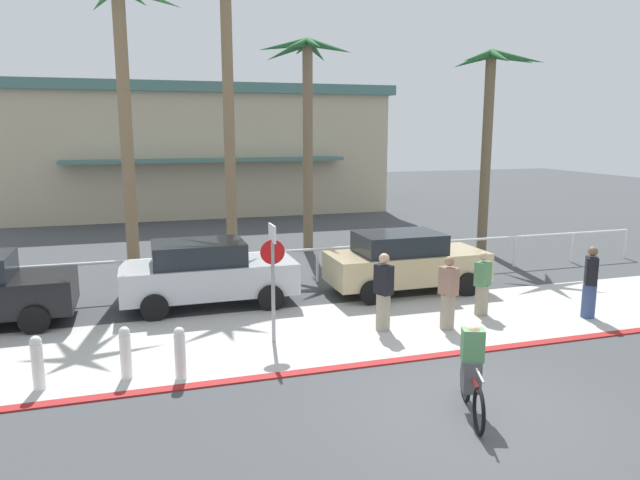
% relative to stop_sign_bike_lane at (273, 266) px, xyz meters
% --- Properties ---
extents(ground_plane, '(80.00, 80.00, 0.00)m').
position_rel_stop_sign_bike_lane_xyz_m(ground_plane, '(2.36, 6.06, -1.68)').
color(ground_plane, '#424447').
extents(sidewalk_strip, '(44.00, 4.00, 0.02)m').
position_rel_stop_sign_bike_lane_xyz_m(sidewalk_strip, '(2.36, 0.26, -1.67)').
color(sidewalk_strip, beige).
rests_on(sidewalk_strip, ground).
extents(curb_paint, '(44.00, 0.24, 0.03)m').
position_rel_stop_sign_bike_lane_xyz_m(curb_paint, '(2.36, -1.74, -1.66)').
color(curb_paint, maroon).
rests_on(curb_paint, ground).
extents(building_backdrop, '(19.99, 11.76, 6.76)m').
position_rel_stop_sign_bike_lane_xyz_m(building_backdrop, '(0.75, 23.23, 1.72)').
color(building_backdrop, '#BCAD8E').
rests_on(building_backdrop, ground).
extents(rail_fence, '(22.84, 0.08, 1.04)m').
position_rel_stop_sign_bike_lane_xyz_m(rail_fence, '(2.36, 4.56, -0.84)').
color(rail_fence, white).
rests_on(rail_fence, ground).
extents(stop_sign_bike_lane, '(0.52, 0.56, 2.56)m').
position_rel_stop_sign_bike_lane_xyz_m(stop_sign_bike_lane, '(0.00, 0.00, 0.00)').
color(stop_sign_bike_lane, gray).
rests_on(stop_sign_bike_lane, ground).
extents(bollard_0, '(0.20, 0.20, 1.00)m').
position_rel_stop_sign_bike_lane_xyz_m(bollard_0, '(-2.98, -1.04, -1.16)').
color(bollard_0, white).
rests_on(bollard_0, ground).
extents(bollard_1, '(0.20, 0.20, 1.00)m').
position_rel_stop_sign_bike_lane_xyz_m(bollard_1, '(-4.44, -1.09, -1.16)').
color(bollard_1, white).
rests_on(bollard_1, ground).
extents(bollard_2, '(0.20, 0.20, 1.00)m').
position_rel_stop_sign_bike_lane_xyz_m(bollard_2, '(-2.04, -1.36, -1.16)').
color(bollard_2, white).
rests_on(bollard_2, ground).
extents(palm_tree_0, '(3.01, 2.72, 8.52)m').
position_rel_stop_sign_bike_lane_xyz_m(palm_tree_0, '(-2.81, 6.16, 4.31)').
color(palm_tree_0, '#846B4C').
rests_on(palm_tree_0, ground).
extents(palm_tree_1, '(3.10, 3.15, 9.44)m').
position_rel_stop_sign_bike_lane_xyz_m(palm_tree_1, '(0.31, 7.92, 5.26)').
color(palm_tree_1, '#846B4C').
rests_on(palm_tree_1, ground).
extents(palm_tree_2, '(3.45, 3.20, 7.65)m').
position_rel_stop_sign_bike_lane_xyz_m(palm_tree_2, '(3.31, 8.94, 4.12)').
color(palm_tree_2, '#756047').
rests_on(palm_tree_2, ground).
extents(palm_tree_3, '(3.41, 3.63, 7.27)m').
position_rel_stop_sign_bike_lane_xyz_m(palm_tree_3, '(9.56, 7.05, 3.80)').
color(palm_tree_3, brown).
rests_on(palm_tree_3, ground).
extents(car_silver_1, '(4.40, 2.02, 1.69)m').
position_rel_stop_sign_bike_lane_xyz_m(car_silver_1, '(-1.04, 3.15, -0.81)').
color(car_silver_1, '#B2B7BC').
rests_on(car_silver_1, ground).
extents(car_tan_2, '(4.40, 2.02, 1.69)m').
position_rel_stop_sign_bike_lane_xyz_m(car_tan_2, '(4.38, 2.82, -0.81)').
color(car_tan_2, tan).
rests_on(car_tan_2, ground).
extents(cyclist_red_0, '(0.69, 1.73, 1.50)m').
position_rel_stop_sign_bike_lane_xyz_m(cyclist_red_0, '(2.33, -4.03, -0.98)').
color(cyclist_red_0, black).
rests_on(cyclist_red_0, ground).
extents(pedestrian_0, '(0.41, 0.46, 1.80)m').
position_rel_stop_sign_bike_lane_xyz_m(pedestrian_0, '(2.52, -0.00, -0.84)').
color(pedestrian_0, gray).
rests_on(pedestrian_0, ground).
extents(pedestrian_1, '(0.48, 0.43, 1.59)m').
position_rel_stop_sign_bike_lane_xyz_m(pedestrian_1, '(5.27, 0.32, -0.95)').
color(pedestrian_1, gray).
rests_on(pedestrian_1, ground).
extents(pedestrian_2, '(0.40, 0.46, 1.71)m').
position_rel_stop_sign_bike_lane_xyz_m(pedestrian_2, '(3.96, -0.35, -0.89)').
color(pedestrian_2, gray).
rests_on(pedestrian_2, ground).
extents(pedestrian_3, '(0.45, 0.48, 1.77)m').
position_rel_stop_sign_bike_lane_xyz_m(pedestrian_3, '(7.62, -0.62, -0.86)').
color(pedestrian_3, '#384C7A').
rests_on(pedestrian_3, ground).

